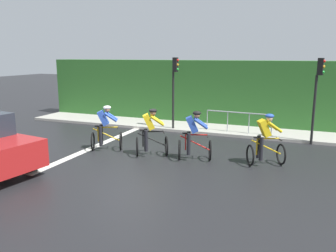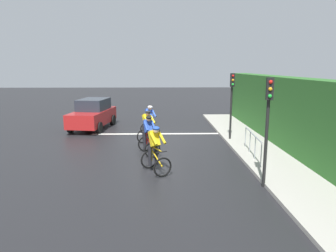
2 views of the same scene
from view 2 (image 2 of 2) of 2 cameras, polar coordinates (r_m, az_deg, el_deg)
ground_plane at (r=15.71m, az=-2.36°, el=-2.52°), size 80.00×80.00×0.00m
sidewalk_kerb at (r=14.50m, az=17.14°, el=-3.90°), size 2.80×19.07×0.12m
stone_wall_low at (r=14.74m, az=20.52°, el=-2.80°), size 0.44×19.07×0.65m
hedge_wall at (r=14.63m, az=21.94°, el=2.06°), size 1.10×19.07×3.19m
road_marking_stop_line at (r=17.02m, az=-2.29°, el=-1.45°), size 7.00×0.30×0.01m
cyclist_lead at (r=10.73m, az=-2.40°, el=-4.50°), size 1.11×1.27×1.66m
cyclist_second at (r=12.93m, az=-3.64°, el=-1.83°), size 0.99×1.24×1.66m
cyclist_mid at (r=14.42m, az=-3.83°, el=-0.50°), size 1.11×1.27×1.66m
cyclist_fourth at (r=16.22m, az=-3.44°, el=0.78°), size 1.08×1.27×1.66m
car_red at (r=18.91m, az=-13.72°, el=2.17°), size 2.33×4.30×1.76m
traffic_light_near_crossing at (r=15.26m, az=11.70°, el=5.34°), size 0.21×0.31×3.34m
traffic_light_far_junction at (r=9.53m, az=17.99°, el=1.79°), size 0.24×0.31×3.34m
pedestrian_railing_kerbside at (r=12.80m, az=15.39°, el=-2.49°), size 0.27×2.88×1.03m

